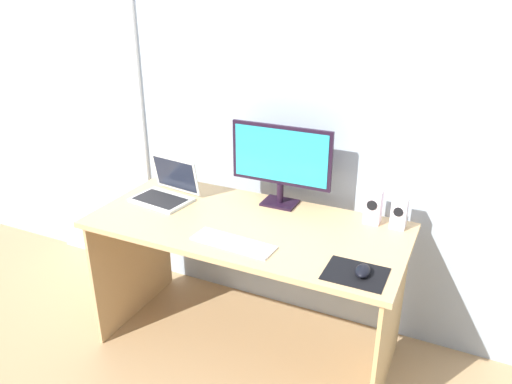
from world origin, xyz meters
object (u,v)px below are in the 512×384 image
at_px(monitor, 281,160).
at_px(speaker_right, 399,213).
at_px(keyboard_external, 233,243).
at_px(mouse, 363,271).
at_px(laptop, 166,191).
at_px(speaker_near_monitor, 373,206).

xyz_separation_m(monitor, speaker_right, (0.62, -0.01, -0.17)).
height_order(keyboard_external, mouse, mouse).
bearing_deg(monitor, laptop, -161.05).
distance_m(speaker_right, mouse, 0.49).
xyz_separation_m(speaker_right, speaker_near_monitor, (-0.12, 0.00, 0.01)).
bearing_deg(speaker_near_monitor, mouse, -81.34).
bearing_deg(laptop, speaker_right, 9.18).
bearing_deg(mouse, monitor, 133.77).
height_order(speaker_near_monitor, mouse, speaker_near_monitor).
bearing_deg(speaker_near_monitor, keyboard_external, -136.99).
height_order(monitor, speaker_near_monitor, monitor).
xyz_separation_m(monitor, laptop, (-0.59, -0.20, -0.20)).
distance_m(speaker_near_monitor, mouse, 0.50).
relative_size(speaker_right, laptop, 0.47).
xyz_separation_m(monitor, keyboard_external, (-0.02, -0.49, -0.24)).
distance_m(monitor, mouse, 0.79).
bearing_deg(monitor, speaker_near_monitor, -0.76).
distance_m(speaker_right, speaker_near_monitor, 0.13).
distance_m(monitor, laptop, 0.65).
relative_size(laptop, mouse, 3.35).
bearing_deg(laptop, monitor, 18.95).
height_order(speaker_right, mouse, speaker_right).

